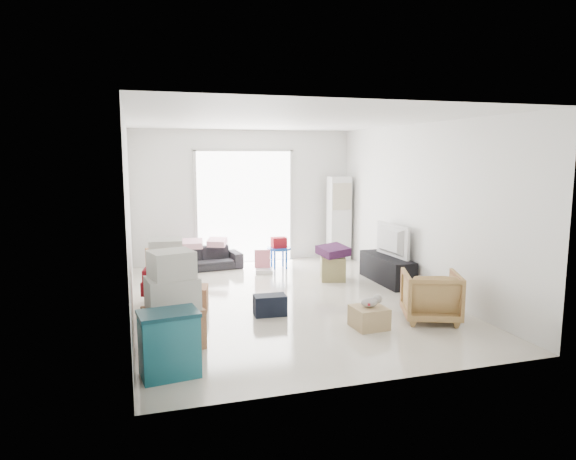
% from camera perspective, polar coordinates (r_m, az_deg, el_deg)
% --- Properties ---
extents(room_shell, '(4.98, 6.48, 3.18)m').
position_cam_1_polar(room_shell, '(7.66, -0.18, 1.97)').
color(room_shell, white).
rests_on(room_shell, ground).
extents(sliding_door, '(2.10, 0.04, 2.33)m').
position_cam_1_polar(sliding_door, '(10.54, -4.83, 3.11)').
color(sliding_door, white).
rests_on(sliding_door, room_shell).
extents(ac_tower, '(0.45, 0.30, 1.75)m').
position_cam_1_polar(ac_tower, '(10.85, 5.68, 1.29)').
color(ac_tower, white).
rests_on(ac_tower, room_shell).
extents(tv_console, '(0.41, 1.37, 0.46)m').
position_cam_1_polar(tv_console, '(9.12, 10.94, -4.30)').
color(tv_console, black).
rests_on(tv_console, room_shell).
extents(television, '(0.63, 1.01, 0.13)m').
position_cam_1_polar(television, '(9.06, 10.99, -2.49)').
color(television, black).
rests_on(television, tv_console).
extents(sofa, '(1.52, 0.60, 0.58)m').
position_cam_1_polar(sofa, '(10.05, -9.47, -2.73)').
color(sofa, '#2A292F').
rests_on(sofa, room_shell).
extents(pillow_left, '(0.43, 0.36, 0.13)m').
position_cam_1_polar(pillow_left, '(9.93, -10.57, -0.83)').
color(pillow_left, '#F8B5C1').
rests_on(pillow_left, sofa).
extents(pillow_right, '(0.46, 0.42, 0.13)m').
position_cam_1_polar(pillow_right, '(10.06, -7.90, -0.65)').
color(pillow_right, '#F8B5C1').
rests_on(pillow_right, sofa).
extents(armchair, '(0.91, 0.88, 0.74)m').
position_cam_1_polar(armchair, '(7.16, 15.60, -6.81)').
color(armchair, tan).
rests_on(armchair, room_shell).
extents(storage_bins, '(0.63, 0.48, 0.67)m').
position_cam_1_polar(storage_bins, '(5.38, -13.07, -12.20)').
color(storage_bins, '#195E6C').
rests_on(storage_bins, room_shell).
extents(box_stack_a, '(0.72, 0.64, 1.13)m').
position_cam_1_polar(box_stack_a, '(6.07, -12.68, -8.07)').
color(box_stack_a, '#AB764D').
rests_on(box_stack_a, room_shell).
extents(box_stack_b, '(0.69, 0.61, 1.12)m').
position_cam_1_polar(box_stack_b, '(6.98, -13.25, -6.12)').
color(box_stack_b, '#AB764D').
rests_on(box_stack_b, room_shell).
extents(box_stack_c, '(0.57, 0.55, 0.81)m').
position_cam_1_polar(box_stack_c, '(7.94, -13.47, -5.04)').
color(box_stack_c, '#AB764D').
rests_on(box_stack_c, room_shell).
extents(loose_box, '(0.48, 0.48, 0.34)m').
position_cam_1_polar(loose_box, '(7.51, -10.48, -7.48)').
color(loose_box, '#AB764D').
rests_on(loose_box, room_shell).
extents(duffel_bag, '(0.46, 0.29, 0.28)m').
position_cam_1_polar(duffel_bag, '(7.17, -2.01, -8.34)').
color(duffel_bag, black).
rests_on(duffel_bag, room_shell).
extents(ottoman, '(0.52, 0.52, 0.42)m').
position_cam_1_polar(ottoman, '(9.13, 5.01, -4.27)').
color(ottoman, '#998C59').
rests_on(ottoman, room_shell).
extents(blanket, '(0.54, 0.54, 0.14)m').
position_cam_1_polar(blanket, '(9.08, 5.03, -2.55)').
color(blanket, '#421A41').
rests_on(blanket, ottoman).
extents(kids_table, '(0.47, 0.47, 0.61)m').
position_cam_1_polar(kids_table, '(10.02, -1.03, -1.83)').
color(kids_table, '#1245B0').
rests_on(kids_table, room_shell).
extents(toy_walker, '(0.37, 0.34, 0.43)m').
position_cam_1_polar(toy_walker, '(9.68, -2.75, -4.08)').
color(toy_walker, silver).
rests_on(toy_walker, room_shell).
extents(wood_crate, '(0.44, 0.44, 0.28)m').
position_cam_1_polar(wood_crate, '(6.75, 8.99, -9.56)').
color(wood_crate, tan).
rests_on(wood_crate, room_shell).
extents(plush_bunny, '(0.31, 0.18, 0.15)m').
position_cam_1_polar(plush_bunny, '(6.71, 9.27, -7.82)').
color(plush_bunny, '#B2ADA8').
rests_on(plush_bunny, wood_crate).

